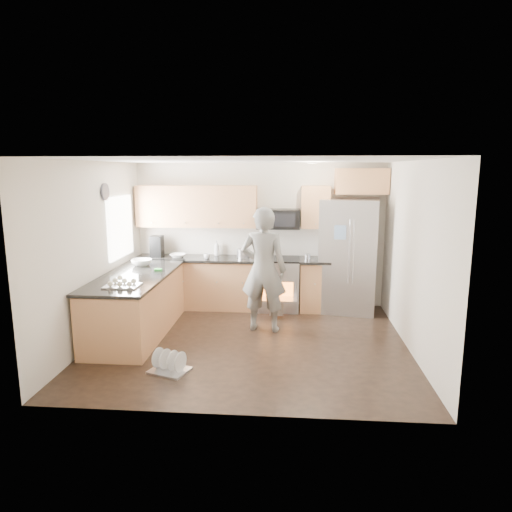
# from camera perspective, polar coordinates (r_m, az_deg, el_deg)

# --- Properties ---
(ground) EXTENTS (4.50, 4.50, 0.00)m
(ground) POSITION_cam_1_polar(r_m,az_deg,el_deg) (6.76, -0.84, -10.76)
(ground) COLOR black
(ground) RESTS_ON ground
(room_shell) EXTENTS (4.54, 4.04, 2.62)m
(room_shell) POSITION_cam_1_polar(r_m,az_deg,el_deg) (6.36, -1.20, 3.49)
(room_shell) COLOR silver
(room_shell) RESTS_ON ground
(back_cabinet_run) EXTENTS (4.45, 0.64, 2.50)m
(back_cabinet_run) POSITION_cam_1_polar(r_m,az_deg,el_deg) (8.24, -3.77, 0.13)
(back_cabinet_run) COLOR tan
(back_cabinet_run) RESTS_ON ground
(peninsula) EXTENTS (0.96, 2.36, 1.03)m
(peninsula) POSITION_cam_1_polar(r_m,az_deg,el_deg) (7.21, -14.71, -5.83)
(peninsula) COLOR tan
(peninsula) RESTS_ON ground
(stove_range) EXTENTS (0.76, 0.97, 1.79)m
(stove_range) POSITION_cam_1_polar(r_m,az_deg,el_deg) (8.16, 2.73, -2.02)
(stove_range) COLOR #B7B7BC
(stove_range) RESTS_ON ground
(refrigerator) EXTENTS (1.09, 0.91, 1.98)m
(refrigerator) POSITION_cam_1_polar(r_m,az_deg,el_deg) (8.16, 11.45, 0.03)
(refrigerator) COLOR #B7B7BC
(refrigerator) RESTS_ON ground
(person) EXTENTS (0.75, 0.54, 1.93)m
(person) POSITION_cam_1_polar(r_m,az_deg,el_deg) (7.00, 0.95, -1.71)
(person) COLOR gray
(person) RESTS_ON ground
(dish_rack) EXTENTS (0.56, 0.50, 0.28)m
(dish_rack) POSITION_cam_1_polar(r_m,az_deg,el_deg) (5.93, -10.77, -13.32)
(dish_rack) COLOR #B7B7BC
(dish_rack) RESTS_ON ground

